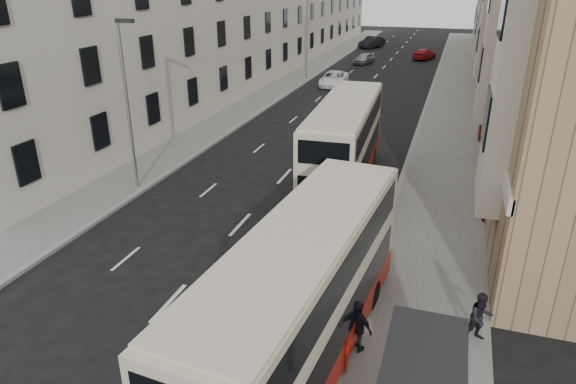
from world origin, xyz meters
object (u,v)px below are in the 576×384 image
(double_decker_front, at_px, (302,300))
(car_silver, at_px, (364,58))
(white_van, at_px, (334,79))
(street_lamp_near, at_px, (127,98))
(car_dark, at_px, (372,42))
(double_decker_rear, at_px, (344,144))
(pedestrian_far, at_px, (358,327))
(street_lamp_far, at_px, (307,32))
(pedestrian_mid, at_px, (481,317))
(car_red, at_px, (424,54))

(double_decker_front, xyz_separation_m, car_silver, (-7.59, 50.84, -1.53))
(white_van, xyz_separation_m, car_silver, (0.43, 13.62, -0.04))
(street_lamp_near, height_order, car_dark, street_lamp_near)
(car_dark, bearing_deg, double_decker_rear, -60.33)
(double_decker_front, bearing_deg, car_dark, 102.99)
(double_decker_front, bearing_deg, white_van, 107.19)
(pedestrian_far, bearing_deg, car_dark, -52.48)
(street_lamp_far, distance_m, car_silver, 12.67)
(street_lamp_far, xyz_separation_m, double_decker_rear, (9.55, -26.19, -2.45))
(pedestrian_mid, bearing_deg, street_lamp_near, 125.69)
(double_decker_rear, distance_m, white_van, 24.84)
(street_lamp_far, xyz_separation_m, pedestrian_mid, (15.94, -36.96, -3.71))
(street_lamp_far, bearing_deg, pedestrian_far, -71.74)
(pedestrian_mid, distance_m, pedestrian_far, 3.59)
(double_decker_front, bearing_deg, pedestrian_far, 39.56)
(pedestrian_far, relative_size, car_dark, 0.33)
(pedestrian_mid, relative_size, car_red, 0.35)
(double_decker_rear, xyz_separation_m, pedestrian_far, (3.15, -12.29, -1.23))
(pedestrian_mid, xyz_separation_m, car_silver, (-12.19, 48.38, -0.29))
(pedestrian_mid, distance_m, car_red, 54.47)
(double_decker_front, relative_size, car_dark, 2.23)
(car_red, bearing_deg, street_lamp_far, 76.16)
(pedestrian_mid, xyz_separation_m, pedestrian_far, (-3.24, -1.53, 0.02))
(pedestrian_mid, xyz_separation_m, white_van, (-12.62, 34.76, -0.25))
(double_decker_front, relative_size, white_van, 2.22)
(street_lamp_near, distance_m, double_decker_front, 14.95)
(car_silver, bearing_deg, street_lamp_far, -94.72)
(double_decker_front, height_order, double_decker_rear, double_decker_rear)
(street_lamp_far, height_order, car_red, street_lamp_far)
(pedestrian_far, bearing_deg, street_lamp_near, -5.49)
(white_van, distance_m, car_dark, 27.76)
(double_decker_front, height_order, white_van, double_decker_front)
(street_lamp_near, distance_m, street_lamp_far, 30.00)
(street_lamp_near, bearing_deg, car_dark, 87.67)
(double_decker_rear, bearing_deg, car_red, 86.02)
(double_decker_rear, relative_size, pedestrian_far, 6.77)
(pedestrian_far, distance_m, car_red, 55.75)
(street_lamp_near, distance_m, pedestrian_mid, 17.79)
(street_lamp_far, distance_m, pedestrian_mid, 40.42)
(double_decker_front, relative_size, double_decker_rear, 0.99)
(street_lamp_near, bearing_deg, street_lamp_far, 90.00)
(double_decker_front, bearing_deg, street_lamp_near, 145.35)
(street_lamp_far, distance_m, white_van, 5.62)
(car_silver, bearing_deg, car_red, 55.37)
(pedestrian_far, bearing_deg, white_van, -47.27)
(street_lamp_far, bearing_deg, pedestrian_mid, -66.66)
(pedestrian_far, height_order, car_dark, pedestrian_far)
(pedestrian_mid, relative_size, car_dark, 0.32)
(double_decker_rear, bearing_deg, pedestrian_mid, -62.37)
(pedestrian_far, bearing_deg, double_decker_rear, -47.35)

